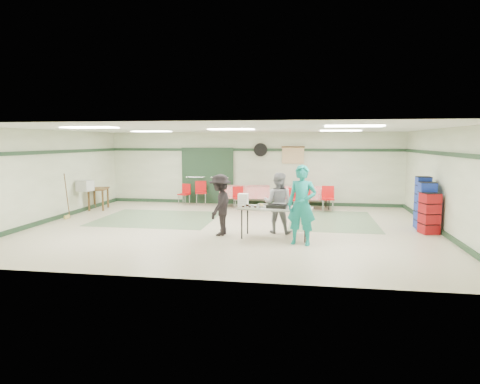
# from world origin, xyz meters

# --- Properties ---
(floor) EXTENTS (11.00, 11.00, 0.00)m
(floor) POSITION_xyz_m (0.00, 0.00, 0.00)
(floor) COLOR beige
(floor) RESTS_ON ground
(ceiling) EXTENTS (11.00, 11.00, 0.00)m
(ceiling) POSITION_xyz_m (0.00, 0.00, 2.70)
(ceiling) COLOR silver
(ceiling) RESTS_ON wall_back
(wall_back) EXTENTS (11.00, 0.00, 11.00)m
(wall_back) POSITION_xyz_m (0.00, 4.50, 1.35)
(wall_back) COLOR silver
(wall_back) RESTS_ON floor
(wall_front) EXTENTS (11.00, 0.00, 11.00)m
(wall_front) POSITION_xyz_m (0.00, -4.50, 1.35)
(wall_front) COLOR silver
(wall_front) RESTS_ON floor
(wall_left) EXTENTS (0.00, 9.00, 9.00)m
(wall_left) POSITION_xyz_m (-5.50, 0.00, 1.35)
(wall_left) COLOR silver
(wall_left) RESTS_ON floor
(wall_right) EXTENTS (0.00, 9.00, 9.00)m
(wall_right) POSITION_xyz_m (5.50, 0.00, 1.35)
(wall_right) COLOR silver
(wall_right) RESTS_ON floor
(trim_back) EXTENTS (11.00, 0.06, 0.10)m
(trim_back) POSITION_xyz_m (0.00, 4.47, 2.05)
(trim_back) COLOR #203A25
(trim_back) RESTS_ON wall_back
(baseboard_back) EXTENTS (11.00, 0.06, 0.12)m
(baseboard_back) POSITION_xyz_m (0.00, 4.47, 0.06)
(baseboard_back) COLOR #203A25
(baseboard_back) RESTS_ON floor
(trim_left) EXTENTS (0.06, 9.00, 0.10)m
(trim_left) POSITION_xyz_m (-5.47, 0.00, 2.05)
(trim_left) COLOR #203A25
(trim_left) RESTS_ON wall_back
(baseboard_left) EXTENTS (0.06, 9.00, 0.12)m
(baseboard_left) POSITION_xyz_m (-5.47, 0.00, 0.06)
(baseboard_left) COLOR #203A25
(baseboard_left) RESTS_ON floor
(trim_right) EXTENTS (0.06, 9.00, 0.10)m
(trim_right) POSITION_xyz_m (5.47, 0.00, 2.05)
(trim_right) COLOR #203A25
(trim_right) RESTS_ON wall_back
(baseboard_right) EXTENTS (0.06, 9.00, 0.12)m
(baseboard_right) POSITION_xyz_m (5.47, 0.00, 0.06)
(baseboard_right) COLOR #203A25
(baseboard_right) RESTS_ON floor
(green_patch_a) EXTENTS (3.50, 3.00, 0.01)m
(green_patch_a) POSITION_xyz_m (-2.50, 1.00, 0.00)
(green_patch_a) COLOR gray
(green_patch_a) RESTS_ON floor
(green_patch_b) EXTENTS (2.50, 3.50, 0.01)m
(green_patch_b) POSITION_xyz_m (2.80, 1.50, 0.00)
(green_patch_b) COLOR gray
(green_patch_b) RESTS_ON floor
(double_door_left) EXTENTS (0.90, 0.06, 2.10)m
(double_door_left) POSITION_xyz_m (-2.20, 4.44, 1.05)
(double_door_left) COLOR gray
(double_door_left) RESTS_ON floor
(double_door_right) EXTENTS (0.90, 0.06, 2.10)m
(double_door_right) POSITION_xyz_m (-1.25, 4.44, 1.05)
(double_door_right) COLOR gray
(double_door_right) RESTS_ON floor
(door_frame) EXTENTS (2.00, 0.03, 2.15)m
(door_frame) POSITION_xyz_m (-1.73, 4.42, 1.05)
(door_frame) COLOR #203A25
(door_frame) RESTS_ON floor
(wall_fan) EXTENTS (0.50, 0.10, 0.50)m
(wall_fan) POSITION_xyz_m (0.30, 4.44, 2.05)
(wall_fan) COLOR black
(wall_fan) RESTS_ON wall_back
(scroll_banner) EXTENTS (0.80, 0.02, 0.60)m
(scroll_banner) POSITION_xyz_m (1.50, 4.44, 1.85)
(scroll_banner) COLOR #DAB688
(scroll_banner) RESTS_ON wall_back
(serving_table) EXTENTS (1.84, 0.91, 0.76)m
(serving_table) POSITION_xyz_m (1.28, -1.11, 0.71)
(serving_table) COLOR #B8B9B3
(serving_table) RESTS_ON floor
(sheet_tray_right) EXTENTS (0.57, 0.46, 0.02)m
(sheet_tray_right) POSITION_xyz_m (1.88, -1.14, 0.77)
(sheet_tray_right) COLOR silver
(sheet_tray_right) RESTS_ON serving_table
(sheet_tray_mid) EXTENTS (0.67, 0.54, 0.02)m
(sheet_tray_mid) POSITION_xyz_m (1.13, -1.01, 0.77)
(sheet_tray_mid) COLOR silver
(sheet_tray_mid) RESTS_ON serving_table
(sheet_tray_left) EXTENTS (0.58, 0.46, 0.02)m
(sheet_tray_left) POSITION_xyz_m (0.68, -1.27, 0.77)
(sheet_tray_left) COLOR silver
(sheet_tray_left) RESTS_ON serving_table
(baking_pan) EXTENTS (0.51, 0.35, 0.08)m
(baking_pan) POSITION_xyz_m (1.33, -1.17, 0.80)
(baking_pan) COLOR black
(baking_pan) RESTS_ON serving_table
(foam_box_stack) EXTENTS (0.25, 0.23, 0.31)m
(foam_box_stack) POSITION_xyz_m (0.48, -1.04, 0.92)
(foam_box_stack) COLOR white
(foam_box_stack) RESTS_ON serving_table
(volunteer_teal) EXTENTS (0.75, 0.57, 1.84)m
(volunteer_teal) POSITION_xyz_m (1.93, -1.65, 0.92)
(volunteer_teal) COLOR #148B83
(volunteer_teal) RESTS_ON floor
(volunteer_grey) EXTENTS (0.85, 0.71, 1.57)m
(volunteer_grey) POSITION_xyz_m (1.31, -0.48, 0.78)
(volunteer_grey) COLOR gray
(volunteer_grey) RESTS_ON floor
(volunteer_dark) EXTENTS (0.68, 1.05, 1.55)m
(volunteer_dark) POSITION_xyz_m (-0.11, -0.97, 0.77)
(volunteer_dark) COLOR black
(volunteer_dark) RESTS_ON floor
(dining_table_a) EXTENTS (1.87, 1.02, 0.77)m
(dining_table_a) POSITION_xyz_m (2.02, 3.70, 0.57)
(dining_table_a) COLOR red
(dining_table_a) RESTS_ON floor
(dining_table_b) EXTENTS (1.84, 0.99, 0.77)m
(dining_table_b) POSITION_xyz_m (-0.18, 3.70, 0.57)
(dining_table_b) COLOR red
(dining_table_b) RESTS_ON floor
(chair_a) EXTENTS (0.51, 0.51, 0.87)m
(chair_a) POSITION_xyz_m (1.92, 3.13, 0.53)
(chair_a) COLOR red
(chair_a) RESTS_ON floor
(chair_b) EXTENTS (0.44, 0.45, 0.78)m
(chair_b) POSITION_xyz_m (1.52, 3.12, 0.47)
(chair_b) COLOR red
(chair_b) RESTS_ON floor
(chair_c) EXTENTS (0.41, 0.41, 0.87)m
(chair_c) POSITION_xyz_m (2.73, 3.13, 0.53)
(chair_c) COLOR red
(chair_c) RESTS_ON floor
(chair_d) EXTENTS (0.49, 0.49, 0.80)m
(chair_d) POSITION_xyz_m (-0.31, 3.12, 0.49)
(chair_d) COLOR red
(chair_d) RESTS_ON floor
(chair_loose_a) EXTENTS (0.51, 0.51, 0.88)m
(chair_loose_a) POSITION_xyz_m (-1.91, 4.08, 0.54)
(chair_loose_a) COLOR red
(chair_loose_a) RESTS_ON floor
(chair_loose_b) EXTENTS (0.45, 0.46, 0.78)m
(chair_loose_b) POSITION_xyz_m (-2.49, 3.97, 0.47)
(chair_loose_b) COLOR red
(chair_loose_b) RESTS_ON floor
(crate_stack_blue_a) EXTENTS (0.41, 0.41, 1.31)m
(crate_stack_blue_a) POSITION_xyz_m (5.15, 0.31, 0.65)
(crate_stack_blue_a) COLOR navy
(crate_stack_blue_a) RESTS_ON floor
(crate_stack_red) EXTENTS (0.50, 0.50, 1.06)m
(crate_stack_red) POSITION_xyz_m (5.15, 0.01, 0.53)
(crate_stack_red) COLOR maroon
(crate_stack_red) RESTS_ON floor
(crate_stack_blue_b) EXTENTS (0.37, 0.37, 1.42)m
(crate_stack_blue_b) POSITION_xyz_m (5.15, 0.73, 0.71)
(crate_stack_blue_b) COLOR navy
(crate_stack_blue_b) RESTS_ON floor
(printer_table) EXTENTS (0.77, 1.01, 0.74)m
(printer_table) POSITION_xyz_m (-5.15, 2.40, 0.64)
(printer_table) COLOR brown
(printer_table) RESTS_ON floor
(office_printer) EXTENTS (0.51, 0.47, 0.35)m
(office_printer) POSITION_xyz_m (-5.15, 1.52, 0.92)
(office_printer) COLOR #B1B2AD
(office_printer) RESTS_ON printer_table
(broom) EXTENTS (0.08, 0.22, 1.37)m
(broom) POSITION_xyz_m (-5.23, 0.57, 0.71)
(broom) COLOR brown
(broom) RESTS_ON floor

